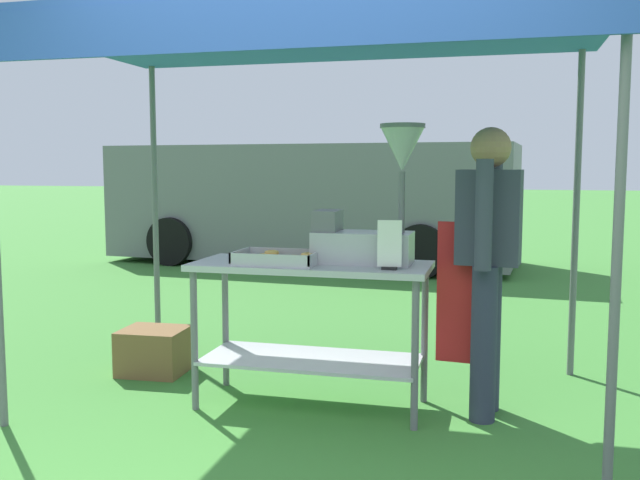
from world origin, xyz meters
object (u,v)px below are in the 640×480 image
object	(u,v)px
donut_fryer	(373,213)
vendor	(487,256)
donut_tray	(279,259)
supply_crate	(154,351)
van_grey	(311,202)
stall_canopy	(316,40)
donut_cart	(311,301)
menu_sign	(389,248)

from	to	relation	value
donut_fryer	vendor	distance (m)	0.68
donut_tray	donut_fryer	xyz separation A→B (m)	(0.52, 0.14, 0.26)
supply_crate	van_grey	xyz separation A→B (m)	(-0.44, 5.61, 0.73)
stall_canopy	donut_cart	xyz separation A→B (m)	(0.00, -0.10, -1.49)
donut_fryer	donut_cart	bearing A→B (deg)	-168.49
van_grey	stall_canopy	bearing A→B (deg)	-74.38
donut_fryer	van_grey	distance (m)	6.23
stall_canopy	supply_crate	distance (m)	2.32
stall_canopy	vendor	xyz separation A→B (m)	(0.98, -0.00, -1.21)
donut_cart	donut_fryer	distance (m)	0.62
van_grey	donut_fryer	bearing A→B (deg)	-71.40
donut_fryer	supply_crate	distance (m)	1.86
donut_cart	supply_crate	size ratio (longest dim) A/B	3.08
supply_crate	donut_cart	bearing A→B (deg)	-16.60
vendor	van_grey	xyz separation A→B (m)	(-2.62, 5.87, -0.02)
donut_fryer	van_grey	xyz separation A→B (m)	(-1.99, 5.90, -0.25)
donut_cart	menu_sign	xyz separation A→B (m)	(0.48, -0.15, 0.34)
stall_canopy	vendor	world-z (taller)	stall_canopy
stall_canopy	menu_sign	distance (m)	1.27
stall_canopy	donut_cart	distance (m)	1.49
vendor	stall_canopy	bearing A→B (deg)	179.90
donut_cart	vendor	xyz separation A→B (m)	(0.98, 0.10, 0.28)
donut_fryer	menu_sign	xyz separation A→B (m)	(0.13, -0.22, -0.17)
vendor	van_grey	size ratio (longest dim) A/B	0.27
supply_crate	vendor	bearing A→B (deg)	-6.85
donut_cart	menu_sign	distance (m)	0.60
donut_tray	menu_sign	xyz separation A→B (m)	(0.65, -0.08, 0.09)
stall_canopy	vendor	size ratio (longest dim) A/B	2.02
donut_fryer	menu_sign	size ratio (longest dim) A/B	2.96
donut_cart	donut_fryer	world-z (taller)	donut_fryer
stall_canopy	menu_sign	xyz separation A→B (m)	(0.48, -0.25, -1.15)
stall_canopy	donut_fryer	size ratio (longest dim) A/B	4.13
donut_cart	vendor	distance (m)	1.02
stall_canopy	supply_crate	bearing A→B (deg)	167.80
donut_tray	stall_canopy	bearing A→B (deg)	45.09
donut_cart	van_grey	xyz separation A→B (m)	(-1.64, 5.97, 0.26)
stall_canopy	supply_crate	xyz separation A→B (m)	(-1.21, 0.26, -1.96)
stall_canopy	donut_fryer	bearing A→B (deg)	-4.72
stall_canopy	donut_tray	distance (m)	1.27
stall_canopy	menu_sign	bearing A→B (deg)	-27.59
donut_tray	vendor	distance (m)	1.17
stall_canopy	van_grey	size ratio (longest dim) A/B	0.56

